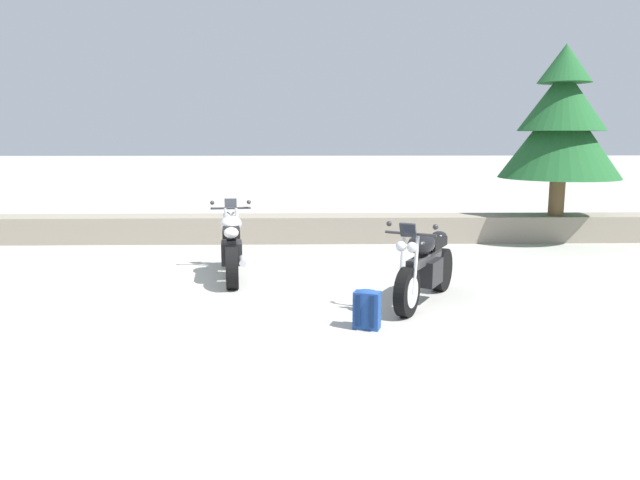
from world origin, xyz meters
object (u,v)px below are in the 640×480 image
(motorcycle_silver_near_left, at_px, (232,247))
(pine_tree_mid_left, at_px, (562,122))
(motorcycle_black_centre, at_px, (425,267))
(rider_backpack, at_px, (367,308))

(motorcycle_silver_near_left, bearing_deg, pine_tree_mid_left, 26.18)
(motorcycle_silver_near_left, distance_m, motorcycle_black_centre, 3.16)
(motorcycle_silver_near_left, distance_m, pine_tree_mid_left, 7.48)
(motorcycle_black_centre, height_order, rider_backpack, motorcycle_black_centre)
(motorcycle_silver_near_left, relative_size, motorcycle_black_centre, 1.10)
(motorcycle_silver_near_left, height_order, rider_backpack, motorcycle_silver_near_left)
(pine_tree_mid_left, bearing_deg, motorcycle_black_centre, -128.10)
(motorcycle_silver_near_left, bearing_deg, motorcycle_black_centre, -29.33)
(motorcycle_silver_near_left, xyz_separation_m, motorcycle_black_centre, (2.76, -1.55, 0.00))
(motorcycle_black_centre, xyz_separation_m, rider_backpack, (-0.87, -1.08, -0.24))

